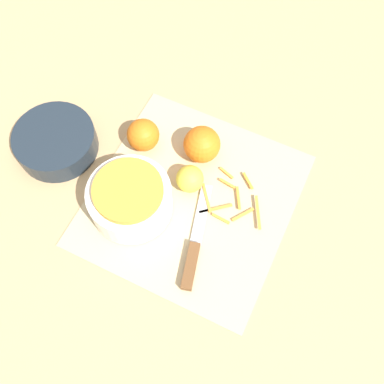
{
  "coord_description": "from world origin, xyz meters",
  "views": [
    {
      "loc": [
        -0.33,
        -0.16,
        0.81
      ],
      "look_at": [
        0.0,
        0.0,
        0.04
      ],
      "focal_mm": 42.0,
      "sensor_mm": 36.0,
      "label": 1
    }
  ],
  "objects": [
    {
      "name": "orange_right",
      "position": [
        0.07,
        0.14,
        0.04
      ],
      "size": [
        0.07,
        0.07,
        0.07
      ],
      "color": "orange",
      "rests_on": "cutting_board"
    },
    {
      "name": "cutting_board",
      "position": [
        0.0,
        0.0,
        0.0
      ],
      "size": [
        0.39,
        0.38,
        0.01
      ],
      "color": "#CCB284",
      "rests_on": "ground_plane"
    },
    {
      "name": "bowl_dark",
      "position": [
        -0.01,
        0.3,
        0.03
      ],
      "size": [
        0.17,
        0.17,
        0.05
      ],
      "color": "#1E2833",
      "rests_on": "ground_plane"
    },
    {
      "name": "lemon",
      "position": [
        0.02,
        0.02,
        0.03
      ],
      "size": [
        0.05,
        0.05,
        0.05
      ],
      "color": "gold",
      "rests_on": "cutting_board"
    },
    {
      "name": "knife",
      "position": [
        -0.1,
        -0.05,
        0.01
      ],
      "size": [
        0.21,
        0.07,
        0.02
      ],
      "rotation": [
        0.0,
        0.0,
        0.25
      ],
      "color": "brown",
      "rests_on": "cutting_board"
    },
    {
      "name": "peel_pile",
      "position": [
        0.03,
        -0.07,
        0.01
      ],
      "size": [
        0.12,
        0.14,
        0.01
      ],
      "color": "gold",
      "rests_on": "cutting_board"
    },
    {
      "name": "ground_plane",
      "position": [
        0.0,
        0.0,
        0.0
      ],
      "size": [
        4.0,
        4.0,
        0.0
      ],
      "primitive_type": "plane",
      "color": "tan"
    },
    {
      "name": "orange_left",
      "position": [
        0.1,
        0.03,
        0.04
      ],
      "size": [
        0.07,
        0.07,
        0.07
      ],
      "color": "orange",
      "rests_on": "cutting_board"
    },
    {
      "name": "bowl_speckled",
      "position": [
        -0.07,
        0.1,
        0.04
      ],
      "size": [
        0.16,
        0.16,
        0.08
      ],
      "color": "silver",
      "rests_on": "cutting_board"
    }
  ]
}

